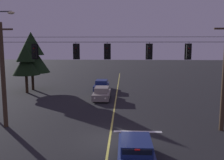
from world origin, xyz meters
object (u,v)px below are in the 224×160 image
object	(u,v)px
car_waiting_near_lane	(136,152)
tree_verge_far	(32,54)
traffic_light_rightmost	(189,52)
tree_verge_near	(26,61)
traffic_light_centre	(107,51)
traffic_light_leftmost	(34,51)
traffic_light_left_inner	(76,51)
car_oncoming_lead	(102,94)
car_oncoming_trailing	(102,85)
traffic_light_right_inner	(149,52)

from	to	relation	value
car_waiting_near_lane	tree_verge_far	world-z (taller)	tree_verge_far
traffic_light_rightmost	tree_verge_near	distance (m)	21.45
traffic_light_rightmost	tree_verge_near	world-z (taller)	traffic_light_rightmost
tree_verge_far	traffic_light_centre	bearing A→B (deg)	-53.60
traffic_light_leftmost	tree_verge_near	world-z (taller)	traffic_light_leftmost
traffic_light_leftmost	traffic_light_left_inner	xyz separation A→B (m)	(2.99, 0.00, 0.00)
traffic_light_rightmost	car_oncoming_lead	distance (m)	12.99
car_oncoming_trailing	car_waiting_near_lane	bearing A→B (deg)	-80.05
car_oncoming_lead	tree_verge_far	size ratio (longest dim) A/B	0.56
traffic_light_centre	car_oncoming_lead	world-z (taller)	traffic_light_centre
tree_verge_far	traffic_light_rightmost	bearing A→B (deg)	-42.13
traffic_light_centre	tree_verge_near	bearing A→B (deg)	130.61
traffic_light_leftmost	traffic_light_rightmost	xyz separation A→B (m)	(10.85, 0.00, 0.00)
traffic_light_left_inner	traffic_light_centre	xyz separation A→B (m)	(2.21, 0.00, 0.00)
car_oncoming_trailing	traffic_light_left_inner	bearing A→B (deg)	-91.36
car_waiting_near_lane	traffic_light_centre	bearing A→B (deg)	108.51
car_waiting_near_lane	car_oncoming_lead	size ratio (longest dim) A/B	0.98
traffic_light_leftmost	tree_verge_far	size ratio (longest dim) A/B	0.16
traffic_light_centre	traffic_light_right_inner	world-z (taller)	same
traffic_light_leftmost	traffic_light_left_inner	world-z (taller)	same
traffic_light_rightmost	car_waiting_near_lane	size ratio (longest dim) A/B	0.28
traffic_light_left_inner	car_oncoming_lead	size ratio (longest dim) A/B	0.28
traffic_light_centre	traffic_light_leftmost	bearing A→B (deg)	180.00
car_oncoming_trailing	tree_verge_far	xyz separation A→B (m)	(-9.44, -0.13, 4.20)
traffic_light_right_inner	tree_verge_far	xyz separation A→B (m)	(-14.23, 15.31, -0.75)
traffic_light_left_inner	car_waiting_near_lane	xyz separation A→B (m)	(4.03, -5.41, -4.96)
traffic_light_rightmost	car_waiting_near_lane	distance (m)	8.28
traffic_light_right_inner	tree_verge_far	bearing A→B (deg)	132.91
car_oncoming_lead	car_oncoming_trailing	distance (m)	5.67
traffic_light_centre	car_waiting_near_lane	bearing A→B (deg)	-71.49
traffic_light_centre	car_oncoming_lead	size ratio (longest dim) A/B	0.28
tree_verge_far	traffic_light_right_inner	bearing A→B (deg)	-47.09
traffic_light_centre	traffic_light_right_inner	xyz separation A→B (m)	(2.94, 0.00, 0.00)
traffic_light_leftmost	traffic_light_centre	size ratio (longest dim) A/B	1.00
traffic_light_right_inner	traffic_light_rightmost	xyz separation A→B (m)	(2.70, 0.00, 0.00)
traffic_light_rightmost	tree_verge_near	bearing A→B (deg)	142.16
traffic_light_leftmost	tree_verge_near	xyz separation A→B (m)	(-6.05, 13.13, -1.54)
tree_verge_far	car_waiting_near_lane	bearing A→B (deg)	-57.70
traffic_light_centre	traffic_light_left_inner	bearing A→B (deg)	180.00
traffic_light_leftmost	car_waiting_near_lane	xyz separation A→B (m)	(7.02, -5.41, -4.96)
traffic_light_rightmost	car_oncoming_trailing	distance (m)	17.87
car_waiting_near_lane	car_oncoming_lead	world-z (taller)	same
car_oncoming_trailing	tree_verge_far	bearing A→B (deg)	-179.20
traffic_light_left_inner	tree_verge_near	bearing A→B (deg)	124.56
car_waiting_near_lane	tree_verge_far	xyz separation A→B (m)	(-13.10, 20.72, 4.20)
traffic_light_leftmost	car_oncoming_trailing	bearing A→B (deg)	77.73
traffic_light_rightmost	car_waiting_near_lane	xyz separation A→B (m)	(-3.83, -5.41, -4.96)
traffic_light_rightmost	car_oncoming_lead	bearing A→B (deg)	125.31
car_oncoming_trailing	tree_verge_near	world-z (taller)	tree_verge_near
traffic_light_centre	car_oncoming_lead	bearing A→B (deg)	97.56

